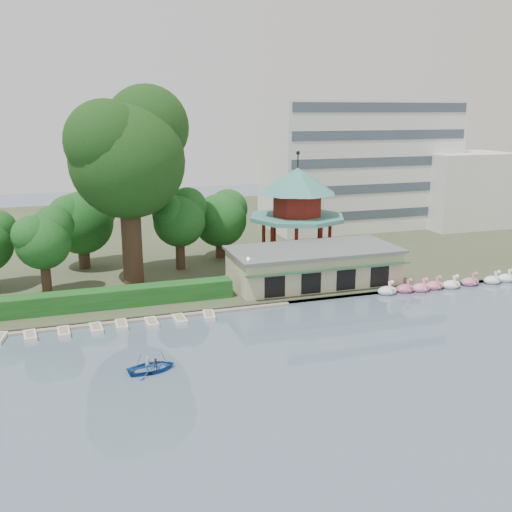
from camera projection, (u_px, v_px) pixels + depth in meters
name	position (u px, v px, depth m)	size (l,w,h in m)	color
ground_plane	(308.00, 386.00, 40.33)	(220.00, 220.00, 0.00)	slate
shore	(176.00, 235.00, 88.18)	(220.00, 70.00, 0.40)	#424930
embankment	(239.00, 307.00, 56.22)	(220.00, 0.60, 0.30)	gray
dock	(115.00, 321.00, 52.54)	(34.00, 1.60, 0.24)	gray
boathouse	(314.00, 265.00, 62.98)	(18.60, 9.39, 3.90)	#C2B990
pavilion	(297.00, 205.00, 71.55)	(12.40, 12.40, 13.50)	#C2B990
office_building	(376.00, 169.00, 92.86)	(38.00, 18.00, 20.00)	silver
hedge	(79.00, 301.00, 54.38)	(30.00, 2.00, 1.80)	#1B531C
lamp_post	(248.00, 270.00, 57.45)	(0.36, 0.36, 4.28)	black
big_tree	(128.00, 151.00, 59.97)	(13.37, 12.45, 21.36)	#3A281C
small_trees	(100.00, 225.00, 65.20)	(39.72, 16.68, 9.78)	#3A281C
swan_boats	(463.00, 283.00, 63.23)	(20.37, 2.11, 1.92)	white
moored_rowboats	(78.00, 330.00, 50.19)	(24.83, 2.64, 0.36)	silver
rowboat_with_passengers	(152.00, 364.00, 42.59)	(5.52, 4.29, 2.01)	#1B4EA8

